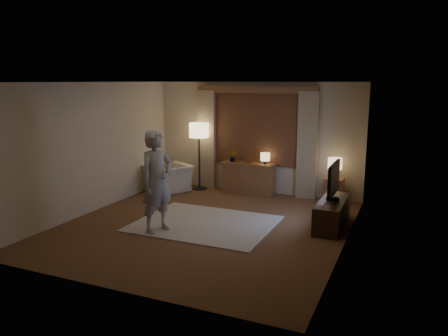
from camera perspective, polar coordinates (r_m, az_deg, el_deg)
The scene contains 13 objects.
room at distance 8.26m, azimuth -0.99°, elevation 2.35°, with size 5.04×5.54×2.64m.
rug at distance 8.20m, azimuth -2.52°, elevation -7.26°, with size 2.50×2.00×0.02m, color beige.
sideboard at distance 10.29m, azimuth 3.22°, elevation -1.45°, with size 1.20×0.40×0.70m, color brown.
picture_frame at distance 10.20m, azimuth 3.25°, elevation 1.02°, with size 0.16×0.02×0.20m, color brown.
plant at distance 10.34m, azimuth 1.17°, elevation 1.45°, with size 0.17×0.13×0.30m, color #999999.
table_lamp_sideboard at distance 10.06m, azimuth 5.40°, elevation 1.40°, with size 0.22×0.22×0.30m.
floor_lamp at distance 10.56m, azimuth -3.29°, elevation 4.47°, with size 0.47×0.47×1.63m.
armchair at distance 10.56m, azimuth -7.32°, elevation -1.36°, with size 0.99×0.86×0.64m, color beige.
side_table at distance 9.77m, azimuth 14.12°, elevation -2.90°, with size 0.40×0.40×0.56m, color brown.
table_lamp_side at distance 9.65m, azimuth 14.29°, elevation 0.49°, with size 0.30×0.30×0.44m.
tv_stand at distance 8.22m, azimuth 13.93°, elevation -5.79°, with size 0.45×1.40×0.50m, color black.
tv at distance 8.06m, azimuth 14.13°, elevation -1.52°, with size 0.23×0.95×0.68m.
person at distance 7.64m, azimuth -8.77°, elevation -1.73°, with size 0.65×0.43×1.79m, color #ADA89F.
Camera 1 is at (3.39, -6.92, 2.62)m, focal length 35.00 mm.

